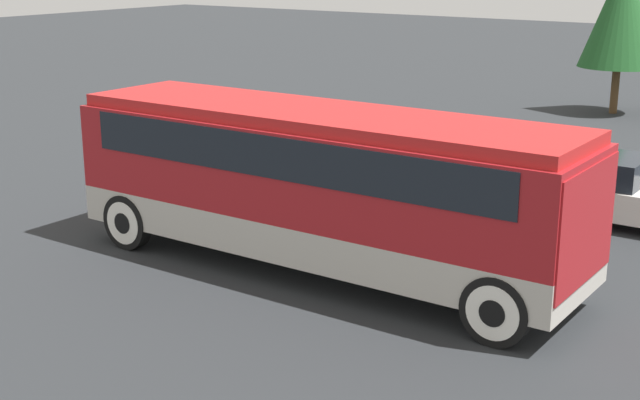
% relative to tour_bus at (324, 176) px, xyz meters
% --- Properties ---
extents(ground_plane, '(120.00, 120.00, 0.00)m').
position_rel_tour_bus_xyz_m(ground_plane, '(-0.10, -0.00, -1.81)').
color(ground_plane, '#26282B').
extents(tour_bus, '(9.79, 2.60, 2.99)m').
position_rel_tour_bus_xyz_m(tour_bus, '(0.00, 0.00, 0.00)').
color(tour_bus, '#B7B2A8').
rests_on(tour_bus, ground_plane).
extents(parked_car_near, '(4.50, 1.92, 1.43)m').
position_rel_tour_bus_xyz_m(parked_car_near, '(2.92, 6.21, -1.11)').
color(parked_car_near, silver).
rests_on(parked_car_near, ground_plane).
extents(parked_car_mid, '(4.72, 1.83, 1.47)m').
position_rel_tour_bus_xyz_m(parked_car_mid, '(-3.91, 6.26, -1.08)').
color(parked_car_mid, '#BCBCC1').
rests_on(parked_car_mid, ground_plane).
extents(tree_center, '(2.81, 2.81, 5.62)m').
position_rel_tour_bus_xyz_m(tree_center, '(-0.82, 19.59, 1.83)').
color(tree_center, brown).
rests_on(tree_center, ground_plane).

